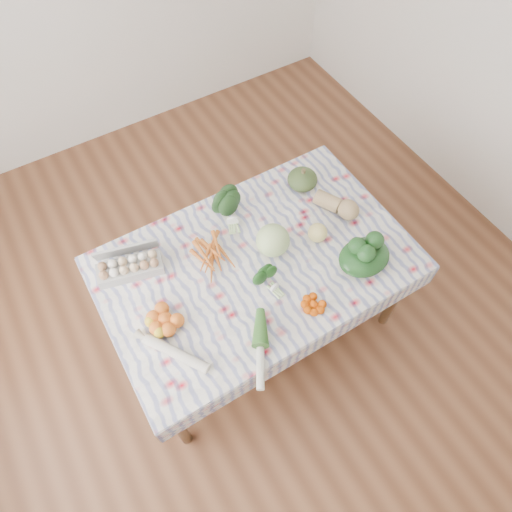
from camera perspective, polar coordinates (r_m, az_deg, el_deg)
ground at (r=3.13m, az=0.00°, el=-8.10°), size 4.50×4.50×0.00m
dining_table at (r=2.52m, az=0.00°, el=-1.73°), size 1.60×1.00×0.75m
tablecloth at (r=2.46m, az=0.00°, el=-0.80°), size 1.66×1.06×0.01m
egg_carton at (r=2.47m, az=-15.50°, el=-1.43°), size 0.36×0.21×0.09m
carrot_bunch at (r=2.46m, az=-5.50°, el=0.10°), size 0.30×0.28×0.04m
kale_bunch at (r=2.56m, az=-3.12°, el=5.85°), size 0.23×0.21×0.16m
kabocha_squash at (r=2.74m, az=5.83°, el=9.52°), size 0.23×0.23×0.12m
cabbage at (r=2.42m, az=2.12°, el=1.97°), size 0.21×0.21×0.18m
butternut_squash at (r=2.65m, az=10.14°, el=6.43°), size 0.22×0.28×0.12m
orange_cluster at (r=2.29m, az=-11.29°, el=-7.71°), size 0.30×0.30×0.08m
broccoli at (r=2.34m, az=1.61°, el=-3.09°), size 0.15×0.15×0.10m
mandarin_cluster at (r=2.32m, az=7.22°, el=-5.97°), size 0.18×0.18×0.05m
grapefruit at (r=2.52m, az=7.71°, el=2.90°), size 0.13×0.13×0.11m
spinach_bag at (r=2.46m, az=13.36°, el=-0.13°), size 0.33×0.28×0.13m
daikon at (r=2.23m, az=-9.93°, el=-11.89°), size 0.24×0.33×0.05m
leek at (r=2.21m, az=0.55°, el=-11.64°), size 0.23×0.35×0.04m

